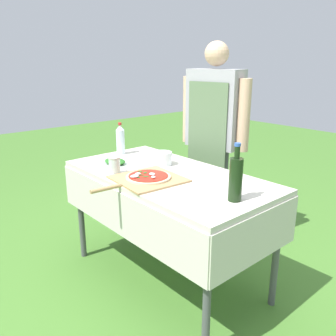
# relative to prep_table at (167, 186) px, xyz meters

# --- Properties ---
(ground_plane) EXTENTS (12.00, 12.00, 0.00)m
(ground_plane) POSITION_rel_prep_table_xyz_m (0.00, 0.00, -0.68)
(ground_plane) COLOR #477A2D
(prep_table) EXTENTS (1.43, 0.74, 0.77)m
(prep_table) POSITION_rel_prep_table_xyz_m (0.00, 0.00, 0.00)
(prep_table) COLOR beige
(prep_table) RESTS_ON ground
(person_cook) EXTENTS (0.60, 0.25, 1.61)m
(person_cook) POSITION_rel_prep_table_xyz_m (-0.21, 0.67, 0.27)
(person_cook) COLOR #4C4C51
(person_cook) RESTS_ON ground
(pizza_on_peel) EXTENTS (0.41, 0.59, 0.05)m
(pizza_on_peel) POSITION_rel_prep_table_xyz_m (0.01, -0.18, 0.10)
(pizza_on_peel) COLOR tan
(pizza_on_peel) RESTS_ON prep_table
(oil_bottle) EXTENTS (0.07, 0.07, 0.31)m
(oil_bottle) POSITION_rel_prep_table_xyz_m (0.57, -0.03, 0.21)
(oil_bottle) COLOR black
(oil_bottle) RESTS_ON prep_table
(water_bottle) EXTENTS (0.07, 0.07, 0.25)m
(water_bottle) POSITION_rel_prep_table_xyz_m (-0.61, 0.06, 0.20)
(water_bottle) COLOR silver
(water_bottle) RESTS_ON prep_table
(herb_container) EXTENTS (0.21, 0.17, 0.04)m
(herb_container) POSITION_rel_prep_table_xyz_m (-0.40, -0.14, 0.11)
(herb_container) COLOR silver
(herb_container) RESTS_ON prep_table
(mixing_tub) EXTENTS (0.13, 0.13, 0.09)m
(mixing_tub) POSITION_rel_prep_table_xyz_m (-0.18, 0.11, 0.13)
(mixing_tub) COLOR silver
(mixing_tub) RESTS_ON prep_table
(sauce_jar) EXTENTS (0.07, 0.07, 0.11)m
(sauce_jar) POSITION_rel_prep_table_xyz_m (-0.22, -0.26, 0.14)
(sauce_jar) COLOR silver
(sauce_jar) RESTS_ON prep_table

